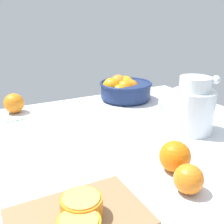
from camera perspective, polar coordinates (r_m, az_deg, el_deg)
name	(u,v)px	position (r cm, az deg, el deg)	size (l,w,h in cm)	color
ground_plane	(119,143)	(93.66, 1.41, -6.24)	(114.34, 98.88, 3.00)	silver
fruit_bowl	(124,89)	(132.14, 2.56, 4.72)	(24.50, 24.50, 11.12)	navy
juice_pitcher	(192,111)	(99.95, 16.03, 0.21)	(15.77, 16.61, 19.99)	white
cutting_board	(78,219)	(60.03, -6.85, -20.74)	(26.96, 18.27, 1.51)	olive
orange_half_0	(82,207)	(58.03, -6.22, -18.58)	(8.36, 8.36, 4.46)	orange
loose_orange_0	(175,156)	(75.43, 12.68, -8.80)	(8.26, 8.26, 8.26)	orange
loose_orange_1	(188,179)	(68.13, 15.28, -13.01)	(7.00, 7.00, 7.00)	orange
loose_orange_2	(14,103)	(121.69, -19.33, 1.68)	(8.16, 8.16, 8.16)	orange
loose_orange_3	(188,93)	(135.47, 15.20, 3.71)	(7.26, 7.26, 7.26)	orange
herb_sprig_0	(16,120)	(113.46, -19.01, -1.62)	(8.86, 1.31, 0.84)	green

